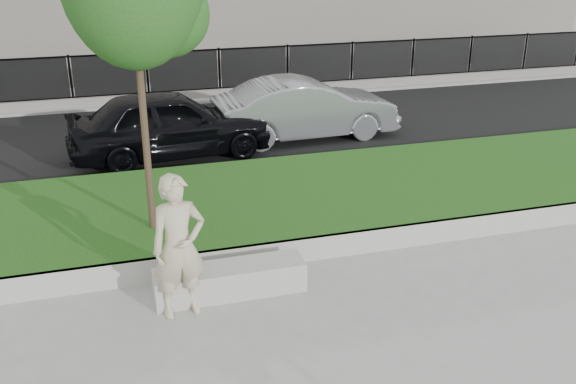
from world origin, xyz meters
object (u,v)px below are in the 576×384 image
object	(u,v)px
stone_bench	(230,280)
book	(175,271)
car_dark	(170,123)
car_silver	(305,109)
man	(179,247)

from	to	relation	value
stone_bench	book	xyz separation A→B (m)	(-0.77, 0.07, 0.23)
book	car_dark	distance (m)	6.35
book	car_silver	xyz separation A→B (m)	(4.13, 6.80, 0.34)
man	car_silver	world-z (taller)	man
car_silver	book	bearing A→B (deg)	146.27
car_dark	man	bearing A→B (deg)	168.82
stone_bench	man	size ratio (longest dim) A/B	1.08
car_dark	stone_bench	bearing A→B (deg)	175.09
man	car_silver	distance (m)	8.27
book	car_dark	size ratio (longest dim) A/B	0.05
book	car_silver	size ratio (longest dim) A/B	0.05
man	car_dark	world-z (taller)	man
book	stone_bench	bearing A→B (deg)	-16.13
car_silver	stone_bench	bearing A→B (deg)	151.47
stone_bench	man	bearing A→B (deg)	-157.29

